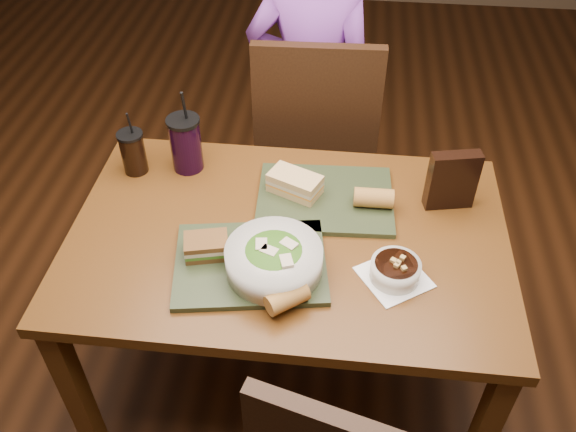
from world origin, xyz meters
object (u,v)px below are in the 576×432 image
(diner, at_px, (311,93))
(cup_cola, at_px, (133,152))
(tray_near, at_px, (250,263))
(tray_far, at_px, (325,199))
(baguette_near, at_px, (287,298))
(dining_table, at_px, (288,255))
(salad_bowl, at_px, (274,258))
(sandwich_near, at_px, (206,246))
(chair_far, at_px, (317,142))
(cup_berry, at_px, (186,143))
(chip_bag, at_px, (452,180))
(baguette_far, at_px, (374,198))
(soup_bowl, at_px, (395,270))
(sandwich_far, at_px, (295,183))

(diner, xyz_separation_m, cup_cola, (-0.53, -0.61, 0.11))
(tray_near, distance_m, tray_far, 0.35)
(diner, distance_m, baguette_near, 1.15)
(dining_table, relative_size, salad_bowl, 4.90)
(cup_cola, bearing_deg, tray_near, -40.93)
(sandwich_near, relative_size, baguette_near, 1.23)
(chair_far, relative_size, cup_berry, 3.63)
(chip_bag, bearing_deg, dining_table, -170.93)
(tray_far, relative_size, baguette_far, 3.51)
(tray_near, distance_m, salad_bowl, 0.09)
(chair_far, height_order, baguette_far, chair_far)
(cup_cola, bearing_deg, cup_berry, 12.49)
(soup_bowl, height_order, sandwich_near, sandwich_near)
(sandwich_far, bearing_deg, soup_bowl, -45.75)
(baguette_near, relative_size, chip_bag, 0.57)
(sandwich_near, bearing_deg, tray_far, 42.00)
(soup_bowl, distance_m, chip_bag, 0.37)
(baguette_near, bearing_deg, soup_bowl, 26.94)
(diner, height_order, baguette_far, diner)
(diner, xyz_separation_m, cup_berry, (-0.36, -0.58, 0.13))
(chair_far, height_order, sandwich_far, chair_far)
(diner, bearing_deg, salad_bowl, 93.39)
(tray_near, xyz_separation_m, cup_berry, (-0.28, 0.42, 0.09))
(baguette_near, relative_size, cup_berry, 0.38)
(baguette_near, bearing_deg, cup_berry, 124.92)
(tray_near, distance_m, soup_bowl, 0.40)
(sandwich_far, relative_size, baguette_far, 1.53)
(dining_table, xyz_separation_m, diner, (-0.00, 0.86, 0.06))
(sandwich_far, height_order, cup_cola, cup_cola)
(chip_bag, bearing_deg, baguette_far, -179.80)
(diner, relative_size, cup_berry, 4.89)
(sandwich_near, height_order, baguette_far, baguette_far)
(soup_bowl, bearing_deg, diner, 107.39)
(tray_near, xyz_separation_m, baguette_far, (0.34, 0.27, 0.04))
(tray_far, height_order, chip_bag, chip_bag)
(tray_far, bearing_deg, cup_berry, 165.19)
(sandwich_near, xyz_separation_m, cup_cola, (-0.32, 0.37, 0.03))
(tray_near, relative_size, baguette_far, 3.51)
(diner, height_order, salad_bowl, diner)
(tray_near, relative_size, salad_bowl, 1.58)
(sandwich_far, bearing_deg, diner, 90.50)
(sandwich_far, bearing_deg, salad_bowl, -93.79)
(salad_bowl, distance_m, cup_berry, 0.57)
(sandwich_far, bearing_deg, chair_far, 86.11)
(tray_near, relative_size, tray_far, 1.00)
(dining_table, bearing_deg, baguette_near, -84.06)
(diner, relative_size, baguette_near, 12.83)
(tray_near, xyz_separation_m, salad_bowl, (0.07, -0.02, 0.05))
(salad_bowl, height_order, sandwich_far, salad_bowl)
(dining_table, bearing_deg, baguette_far, 28.48)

